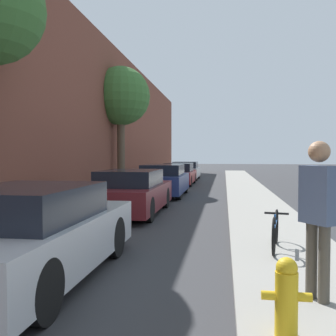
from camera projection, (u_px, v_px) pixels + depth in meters
ground_plane at (179, 200)px, 15.24m from camera, size 120.00×120.00×0.00m
sidewalk_left at (109, 197)px, 15.66m from camera, size 2.00×52.00×0.12m
sidewalk_right at (253, 199)px, 14.81m from camera, size 2.00×52.00×0.12m
building_facade_left at (77, 108)px, 15.73m from camera, size 0.70×52.00×7.47m
parked_car_silver at (31, 234)px, 5.43m from camera, size 1.83×4.33×1.36m
parked_car_maroon at (132, 193)px, 11.59m from camera, size 1.83×4.55×1.34m
parked_car_navy at (163, 181)px, 16.63m from camera, size 1.86×4.23×1.37m
parked_car_red at (179, 174)px, 22.73m from camera, size 1.73×4.62×1.30m
parked_car_white at (186, 171)px, 27.84m from camera, size 1.91×4.23×1.29m
street_tree_far at (121, 97)px, 19.39m from camera, size 2.98×2.98×6.16m
fire_hydrant at (286, 296)px, 3.52m from camera, size 0.45×0.21×0.74m
pedestrian at (318, 209)px, 4.37m from camera, size 0.41×0.46×1.84m
bicycle at (275, 231)px, 6.76m from camera, size 0.45×1.57×0.65m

